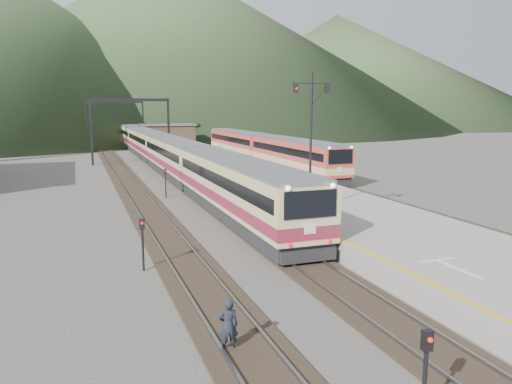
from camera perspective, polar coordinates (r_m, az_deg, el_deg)
name	(u,v)px	position (r m, az deg, el deg)	size (l,w,h in m)	color
track_main	(179,178)	(49.45, -8.85, 1.60)	(2.60, 200.00, 0.23)	black
track_far	(126,180)	(48.77, -14.62, 1.29)	(2.60, 200.00, 0.23)	black
track_second	(286,173)	(52.82, 3.50, 2.21)	(2.60, 200.00, 0.23)	black
platform	(239,174)	(48.85, -1.94, 2.13)	(8.00, 100.00, 1.00)	gray
gantry_near	(130,118)	(63.44, -14.16, 8.18)	(9.55, 0.25, 8.00)	black
gantry_far	(115,115)	(88.34, -15.83, 8.45)	(9.55, 0.25, 8.00)	black
station_shed	(168,133)	(87.48, -10.08, 6.68)	(9.40, 4.40, 3.10)	#4E3328
hill_b	(161,40)	(243.24, -10.82, 16.73)	(220.00, 220.00, 75.00)	#2E4322
hill_c	(336,69)	(249.22, 9.11, 13.71)	(160.00, 160.00, 50.00)	#2E4322
main_train	(147,143)	(70.88, -12.32, 5.52)	(2.99, 102.57, 3.65)	#CEBB7F
second_train	(262,150)	(59.30, 0.75, 4.82)	(2.73, 37.18, 3.33)	#C44336
signal_mast	(311,128)	(28.69, 6.30, 7.27)	(2.15, 0.67, 7.83)	black
short_signal_a	(426,366)	(11.81, 18.81, -18.30)	(0.24, 0.19, 2.27)	black
short_signal_b	(166,179)	(38.81, -10.30, 1.45)	(0.25, 0.21, 2.27)	black
short_signal_c	(142,237)	(21.73, -12.85, -5.08)	(0.25, 0.20, 2.27)	black
worker	(228,326)	(14.66, -3.19, -15.00)	(0.58, 0.38, 1.58)	#1B202C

